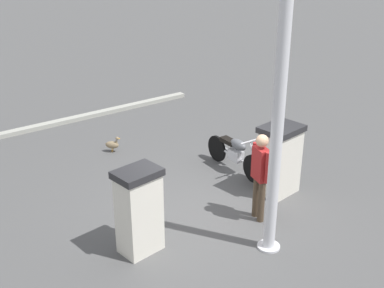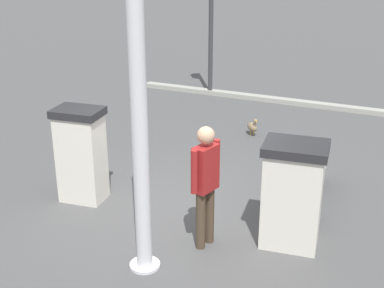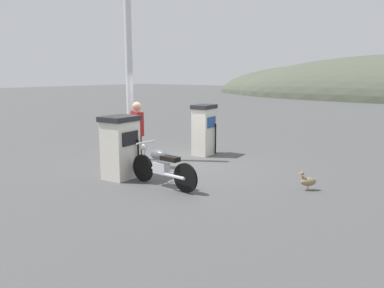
{
  "view_description": "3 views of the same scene",
  "coord_description": "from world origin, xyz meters",
  "px_view_note": "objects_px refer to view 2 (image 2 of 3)",
  "views": [
    {
      "loc": [
        -6.39,
        5.32,
        5.09
      ],
      "look_at": [
        0.91,
        -0.3,
        1.08
      ],
      "focal_mm": 46.04,
      "sensor_mm": 36.0,
      "label": 1
    },
    {
      "loc": [
        -6.57,
        -2.94,
        3.97
      ],
      "look_at": [
        0.55,
        0.12,
        0.92
      ],
      "focal_mm": 48.96,
      "sensor_mm": 36.0,
      "label": 2
    },
    {
      "loc": [
        6.6,
        -7.81,
        2.47
      ],
      "look_at": [
        0.98,
        -0.48,
        0.78
      ],
      "focal_mm": 36.23,
      "sensor_mm": 36.0,
      "label": 3
    }
  ],
  "objects_px": {
    "fuel_pump_near": "(293,194)",
    "wandering_duck": "(252,126)",
    "canopy_support_pole": "(138,100)",
    "motorcycle_near_pump": "(306,176)",
    "attendant_person": "(205,179)",
    "fuel_pump_far": "(81,154)"
  },
  "relations": [
    {
      "from": "fuel_pump_near",
      "to": "canopy_support_pole",
      "type": "distance_m",
      "value": 2.54
    },
    {
      "from": "attendant_person",
      "to": "wandering_duck",
      "type": "xyz_separation_m",
      "value": [
        4.43,
        0.68,
        -0.81
      ]
    },
    {
      "from": "canopy_support_pole",
      "to": "motorcycle_near_pump",
      "type": "bearing_deg",
      "value": -30.81
    },
    {
      "from": "fuel_pump_far",
      "to": "motorcycle_near_pump",
      "type": "distance_m",
      "value": 3.57
    },
    {
      "from": "fuel_pump_near",
      "to": "attendant_person",
      "type": "bearing_deg",
      "value": 115.46
    },
    {
      "from": "fuel_pump_near",
      "to": "canopy_support_pole",
      "type": "xyz_separation_m",
      "value": [
        -1.31,
        1.58,
        1.49
      ]
    },
    {
      "from": "wandering_duck",
      "to": "canopy_support_pole",
      "type": "xyz_separation_m",
      "value": [
        -5.23,
        -0.16,
        2.05
      ]
    },
    {
      "from": "fuel_pump_far",
      "to": "attendant_person",
      "type": "distance_m",
      "value": 2.39
    },
    {
      "from": "fuel_pump_far",
      "to": "motorcycle_near_pump",
      "type": "height_order",
      "value": "fuel_pump_far"
    },
    {
      "from": "fuel_pump_near",
      "to": "motorcycle_near_pump",
      "type": "xyz_separation_m",
      "value": [
        1.25,
        0.06,
        -0.28
      ]
    },
    {
      "from": "attendant_person",
      "to": "motorcycle_near_pump",
      "type": "bearing_deg",
      "value": -29.77
    },
    {
      "from": "fuel_pump_near",
      "to": "wandering_duck",
      "type": "xyz_separation_m",
      "value": [
        3.93,
        1.75,
        -0.56
      ]
    },
    {
      "from": "fuel_pump_far",
      "to": "canopy_support_pole",
      "type": "relative_size",
      "value": 0.33
    },
    {
      "from": "fuel_pump_far",
      "to": "wandering_duck",
      "type": "relative_size",
      "value": 3.71
    },
    {
      "from": "fuel_pump_far",
      "to": "motorcycle_near_pump",
      "type": "bearing_deg",
      "value": -69.37
    },
    {
      "from": "fuel_pump_near",
      "to": "wandering_duck",
      "type": "height_order",
      "value": "fuel_pump_near"
    },
    {
      "from": "wandering_duck",
      "to": "fuel_pump_near",
      "type": "bearing_deg",
      "value": -156.02
    },
    {
      "from": "motorcycle_near_pump",
      "to": "attendant_person",
      "type": "distance_m",
      "value": 2.1
    },
    {
      "from": "attendant_person",
      "to": "wandering_duck",
      "type": "distance_m",
      "value": 4.56
    },
    {
      "from": "fuel_pump_far",
      "to": "motorcycle_near_pump",
      "type": "relative_size",
      "value": 0.79
    },
    {
      "from": "fuel_pump_far",
      "to": "canopy_support_pole",
      "type": "distance_m",
      "value": 2.67
    },
    {
      "from": "motorcycle_near_pump",
      "to": "canopy_support_pole",
      "type": "height_order",
      "value": "canopy_support_pole"
    }
  ]
}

